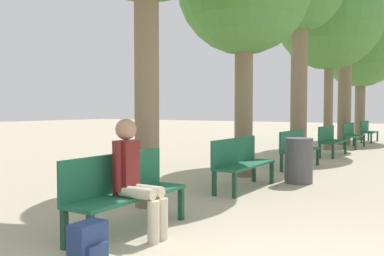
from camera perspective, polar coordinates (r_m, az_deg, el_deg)
bench_row_0 at (r=4.89m, az=-9.17°, el=-7.78°), size 0.45×1.63×0.88m
bench_row_1 at (r=7.42m, az=6.47°, el=-4.22°), size 0.45×1.63×0.88m
bench_row_2 at (r=10.24m, az=13.81°, el=-2.40°), size 0.45×1.63×0.88m
bench_row_3 at (r=13.15m, az=17.94°, el=-1.36°), size 0.45×1.63×0.88m
bench_row_4 at (r=16.11m, az=20.56°, el=-0.70°), size 0.45×1.63×0.88m
bench_row_5 at (r=19.09m, az=22.36°, el=-0.24°), size 0.45×1.63×0.88m
tree_row_3 at (r=15.37m, az=17.87°, el=13.96°), size 3.54×3.54×6.23m
tree_row_4 at (r=17.67m, az=19.81°, el=13.00°), size 2.65×2.65×6.09m
tree_row_5 at (r=20.56m, az=21.61°, el=10.15°), size 3.66×3.66×6.02m
person_seated at (r=4.66m, az=-7.68°, el=-6.18°), size 0.60×0.34×1.28m
backpack at (r=3.93m, az=-13.64°, el=-15.04°), size 0.23×0.31×0.40m
trash_bin at (r=8.22m, az=14.04°, el=-4.22°), size 0.52×0.52×0.84m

